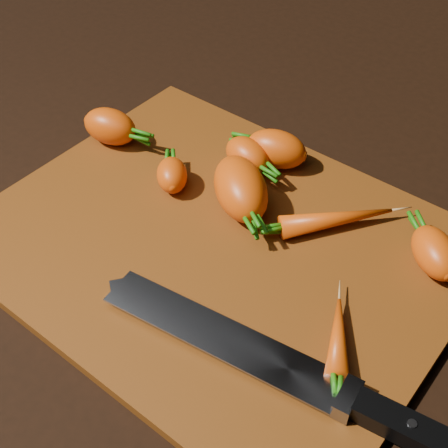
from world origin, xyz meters
The scene contains 11 objects.
ground centered at (0.00, 0.00, -0.01)m, with size 2.00×2.00×0.01m, color black.
cutting_board centered at (0.00, 0.00, 0.01)m, with size 0.50×0.40×0.01m, color brown.
carrot_0 centered at (-0.22, 0.05, 0.03)m, with size 0.07×0.05×0.05m, color #DF500F.
carrot_1 centered at (-0.10, 0.04, 0.03)m, with size 0.05×0.04×0.04m, color #DF500F.
carrot_2 centered at (-0.01, 0.06, 0.04)m, with size 0.10×0.06×0.06m, color #DF500F.
carrot_3 centered at (-0.03, 0.15, 0.04)m, with size 0.07×0.05×0.05m, color #DF500F.
carrot_4 centered at (-0.05, 0.12, 0.03)m, with size 0.06×0.04×0.04m, color #DF500F.
carrot_5 centered at (0.20, 0.11, 0.03)m, with size 0.07×0.04×0.04m, color #DF500F.
carrot_6 centered at (0.09, 0.10, 0.03)m, with size 0.13×0.03×0.03m, color #DF500F.
carrot_7 centered at (0.17, -0.03, 0.02)m, with size 0.09×0.02×0.02m, color #DF500F.
knife centered at (0.11, -0.10, 0.02)m, with size 0.39×0.09×0.02m.
Camera 1 is at (0.30, -0.36, 0.50)m, focal length 50.00 mm.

